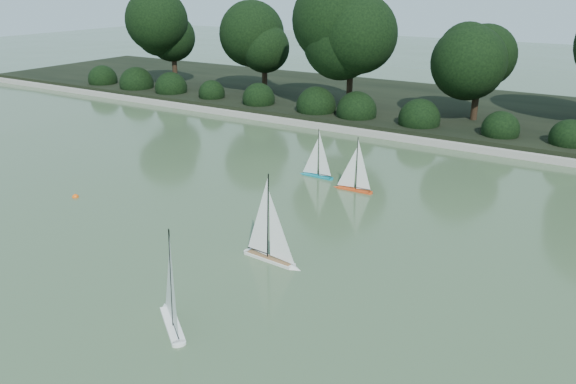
{
  "coord_description": "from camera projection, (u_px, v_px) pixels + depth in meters",
  "views": [
    {
      "loc": [
        5.04,
        -6.03,
        4.3
      ],
      "look_at": [
        0.03,
        2.1,
        0.7
      ],
      "focal_mm": 35.0,
      "sensor_mm": 36.0,
      "label": 1
    }
  ],
  "objects": [
    {
      "name": "ground",
      "position": [
        216.0,
        273.0,
        8.8
      ],
      "size": [
        80.0,
        80.0,
        0.0
      ],
      "primitive_type": "plane",
      "color": "#3B4F2F",
      "rests_on": "ground"
    },
    {
      "name": "pond_coping",
      "position": [
        415.0,
        139.0,
        15.93
      ],
      "size": [
        40.0,
        0.35,
        0.18
      ],
      "primitive_type": "cube",
      "color": "gray",
      "rests_on": "ground"
    },
    {
      "name": "far_bank",
      "position": [
        455.0,
        111.0,
        19.1
      ],
      "size": [
        40.0,
        8.0,
        0.3
      ],
      "primitive_type": "cube",
      "color": "black",
      "rests_on": "ground"
    },
    {
      "name": "tree_line",
      "position": [
        491.0,
        42.0,
        16.37
      ],
      "size": [
        26.31,
        3.93,
        4.39
      ],
      "color": "black",
      "rests_on": "ground"
    },
    {
      "name": "shrub_hedge",
      "position": [
        426.0,
        120.0,
        16.52
      ],
      "size": [
        29.1,
        1.1,
        1.1
      ],
      "color": "black",
      "rests_on": "ground"
    },
    {
      "name": "sailboat_white_a",
      "position": [
        170.0,
        308.0,
        7.45
      ],
      "size": [
        0.97,
        0.78,
        1.52
      ],
      "color": "white",
      "rests_on": "ground"
    },
    {
      "name": "sailboat_white_b",
      "position": [
        274.0,
        248.0,
        9.09
      ],
      "size": [
        1.15,
        0.27,
        1.57
      ],
      "color": "silver",
      "rests_on": "ground"
    },
    {
      "name": "sailboat_orange",
      "position": [
        352.0,
        181.0,
        12.24
      ],
      "size": [
        0.94,
        0.17,
        1.29
      ],
      "color": "red",
      "rests_on": "ground"
    },
    {
      "name": "sailboat_teal",
      "position": [
        315.0,
        168.0,
        13.1
      ],
      "size": [
        0.91,
        0.17,
        1.25
      ],
      "color": "#107A8A",
      "rests_on": "ground"
    },
    {
      "name": "race_buoy",
      "position": [
        76.0,
        197.0,
        11.9
      ],
      "size": [
        0.14,
        0.14,
        0.14
      ],
      "primitive_type": "sphere",
      "color": "#F65A0C",
      "rests_on": "ground"
    }
  ]
}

